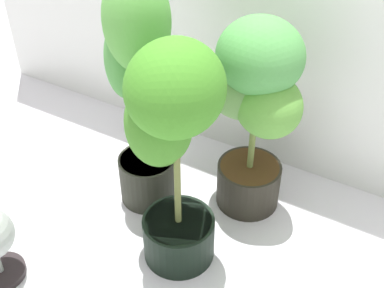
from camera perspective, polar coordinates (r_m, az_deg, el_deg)
name	(u,v)px	position (r m, az deg, el deg)	size (l,w,h in m)	color
ground_plane	(169,282)	(1.92, -2.60, -15.42)	(8.00, 8.00, 0.00)	silver
potted_plant_back_center	(255,100)	(1.90, 7.19, 4.94)	(0.45, 0.37, 0.85)	#29261D
potted_plant_center	(172,138)	(1.64, -2.34, 0.69)	(0.42, 0.41, 0.91)	black
potted_plant_back_left	(141,82)	(1.88, -5.86, 7.06)	(0.37, 0.30, 1.02)	#292A21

